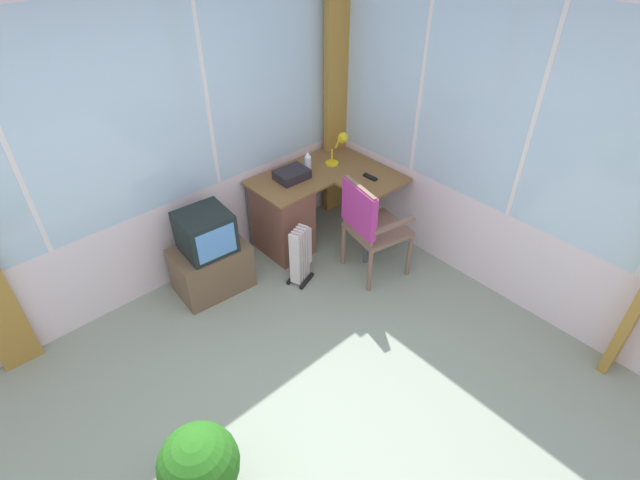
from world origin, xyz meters
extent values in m
cube|color=gray|center=(0.00, 0.00, -0.03)|extent=(5.42, 5.06, 0.06)
cube|color=silver|center=(0.00, 2.06, 0.40)|extent=(4.42, 0.06, 0.81)
cube|color=silver|center=(0.00, 2.06, 1.63)|extent=(4.33, 0.06, 1.65)
cube|color=white|center=(-0.74, 2.06, 1.63)|extent=(0.04, 0.07, 1.65)
cube|color=white|center=(0.74, 2.06, 1.63)|extent=(0.04, 0.07, 1.65)
cube|color=silver|center=(2.24, 0.00, 0.40)|extent=(0.06, 4.06, 0.81)
cube|color=silver|center=(2.24, 0.00, 1.63)|extent=(0.06, 3.98, 1.65)
cube|color=white|center=(2.24, 0.00, 1.63)|extent=(0.07, 0.04, 1.65)
cube|color=white|center=(2.24, 1.02, 1.63)|extent=(0.07, 0.04, 1.65)
cube|color=#A57A31|center=(2.11, 1.93, 1.27)|extent=(0.29, 0.09, 2.54)
cube|color=brown|center=(1.57, 1.71, 0.72)|extent=(1.24, 0.59, 0.02)
cube|color=brown|center=(1.89, 1.19, 0.72)|extent=(0.59, 0.45, 0.02)
cube|color=brown|center=(1.18, 1.71, 0.35)|extent=(0.40, 0.55, 0.70)
cylinder|color=#4C4C51|center=(1.64, 1.01, 0.36)|extent=(0.04, 0.04, 0.71)
cylinder|color=#4C4C51|center=(0.99, 1.97, 0.36)|extent=(0.04, 0.04, 0.71)
cylinder|color=yellow|center=(1.82, 1.69, 0.75)|extent=(0.13, 0.13, 0.02)
cylinder|color=yellow|center=(1.82, 1.69, 0.83)|extent=(0.02, 0.02, 0.14)
cylinder|color=yellow|center=(1.87, 1.66, 0.97)|extent=(0.04, 0.07, 0.14)
cone|color=yellow|center=(1.92, 1.62, 1.00)|extent=(0.14, 0.14, 0.12)
cube|color=black|center=(1.90, 1.24, 0.75)|extent=(0.05, 0.15, 0.02)
cylinder|color=silver|center=(1.54, 1.73, 0.82)|extent=(0.06, 0.06, 0.16)
cone|color=white|center=(1.54, 1.73, 0.93)|extent=(0.06, 0.06, 0.06)
cube|color=#262128|center=(1.34, 1.74, 0.78)|extent=(0.31, 0.24, 0.09)
cylinder|color=#7F604E|center=(1.80, 0.62, 0.22)|extent=(0.04, 0.04, 0.45)
cylinder|color=#7F604E|center=(1.89, 1.05, 0.22)|extent=(0.04, 0.04, 0.45)
cylinder|color=#7F604E|center=(1.37, 0.71, 0.22)|extent=(0.04, 0.04, 0.45)
cylinder|color=#7F604E|center=(1.46, 1.14, 0.22)|extent=(0.04, 0.04, 0.45)
cube|color=#7F604E|center=(1.63, 0.88, 0.47)|extent=(0.57, 0.57, 0.04)
cube|color=#7F604E|center=(1.42, 0.92, 0.74)|extent=(0.13, 0.43, 0.50)
cube|color=#B5348A|center=(1.42, 0.92, 0.76)|extent=(0.15, 0.46, 0.42)
cube|color=#7F604E|center=(1.58, 0.66, 0.65)|extent=(0.43, 0.13, 0.03)
cube|color=#7F604E|center=(1.68, 1.09, 0.65)|extent=(0.43, 0.13, 0.03)
cube|color=brown|center=(0.35, 1.69, 0.22)|extent=(0.67, 0.49, 0.45)
cube|color=black|center=(0.35, 1.69, 0.63)|extent=(0.45, 0.43, 0.36)
cube|color=#5792D9|center=(0.34, 1.49, 0.63)|extent=(0.34, 0.04, 0.28)
cube|color=silver|center=(0.92, 1.20, 0.30)|extent=(0.05, 0.10, 0.55)
cube|color=silver|center=(0.96, 1.22, 0.30)|extent=(0.05, 0.10, 0.55)
cube|color=silver|center=(1.00, 1.23, 0.30)|extent=(0.05, 0.10, 0.55)
cube|color=silver|center=(1.03, 1.25, 0.30)|extent=(0.05, 0.10, 0.55)
cube|color=silver|center=(1.07, 1.26, 0.30)|extent=(0.05, 0.10, 0.55)
cube|color=black|center=(1.02, 1.17, 0.01)|extent=(0.22, 0.11, 0.03)
cube|color=black|center=(0.97, 1.30, 0.01)|extent=(0.22, 0.11, 0.03)
cube|color=silver|center=(1.11, 1.27, 0.33)|extent=(0.08, 0.10, 0.38)
sphere|color=#26681B|center=(-0.70, 0.13, 0.35)|extent=(0.48, 0.48, 0.48)
camera|label=1|loc=(-1.15, -1.41, 3.09)|focal=27.38mm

